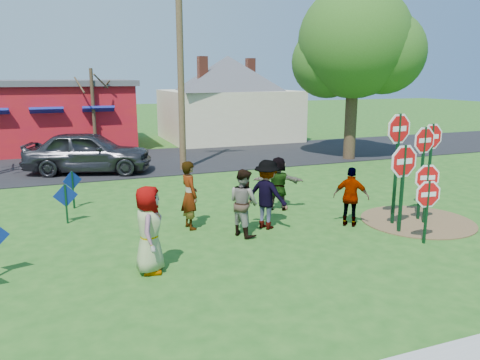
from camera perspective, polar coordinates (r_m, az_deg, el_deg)
The scene contains 23 objects.
ground at distance 12.99m, azimuth 2.67°, elevation -6.01°, with size 120.00×120.00×0.00m, color #215518.
road at distance 23.65m, azimuth -8.68°, elevation 2.42°, with size 120.00×7.50×0.04m, color black.
dirt_patch at distance 14.58m, azimuth 20.79°, elevation -4.69°, with size 3.20×3.20×0.03m, color brown.
red_building at distance 29.32m, azimuth -22.33°, elevation 7.42°, with size 9.40×7.69×3.90m.
cream_house at distance 31.10m, azimuth -1.49°, elevation 10.36°, with size 9.40×9.40×6.50m.
stop_sign_a at distance 12.48m, azimuth 21.91°, elevation -2.14°, with size 0.93×0.14×1.75m.
stop_sign_b at distance 13.58m, azimuth 18.72°, elevation 4.59°, with size 1.13×0.15×3.29m.
stop_sign_c at distance 14.32m, azimuth 21.46°, elevation 3.24°, with size 1.04×0.11×2.88m.
stop_sign_d at distance 15.43m, azimuth 22.30°, elevation 3.99°, with size 1.08×0.07×2.87m.
stop_sign_e at distance 14.16m, azimuth 21.83°, elevation -0.18°, with size 0.99×0.22×1.85m.
stop_sign_g at distance 13.01m, azimuth 19.30°, elevation 1.27°, with size 1.18×0.11×2.55m.
blue_diamond_c at distance 14.18m, azimuth -20.47°, elevation -2.24°, with size 0.68×0.07×1.16m.
blue_diamond_d at distance 15.70m, azimuth -19.73°, elevation -0.61°, with size 0.58×0.22×1.22m.
person_a at distance 10.15m, azimuth -11.04°, elevation -5.96°, with size 0.93×0.61×1.91m, color #3F549B.
person_b at distance 12.86m, azimuth -6.18°, elevation -1.85°, with size 0.69×0.45×1.90m, color #21775C.
person_c at distance 12.27m, azimuth 0.43°, elevation -2.76°, with size 0.87×0.68×1.79m, color #9B6043.
person_d at distance 12.84m, azimuth 3.32°, elevation -1.77°, with size 1.24×0.71×1.92m, color #36373C.
person_e at distance 13.38m, azimuth 13.39°, elevation -2.03°, with size 0.99×0.41×1.68m, color #4B2F5B.
person_f at distance 14.68m, azimuth 4.66°, elevation -0.40°, with size 1.58×0.50×1.70m, color #1C562D.
suv at distance 21.15m, azimuth -18.01°, elevation 3.28°, with size 2.12×5.28×1.80m, color #2A2A2E.
utility_pole at distance 20.75m, azimuth -7.28°, elevation 14.46°, with size 2.21×0.68×9.21m.
leafy_tree at distance 24.11m, azimuth 14.05°, elevation 15.36°, with size 5.96×5.43×8.47m.
bare_tree_east at distance 25.55m, azimuth -17.51°, elevation 9.30°, with size 1.80×1.80×4.52m.
Camera 1 is at (-5.01, -11.24, 4.14)m, focal length 35.00 mm.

